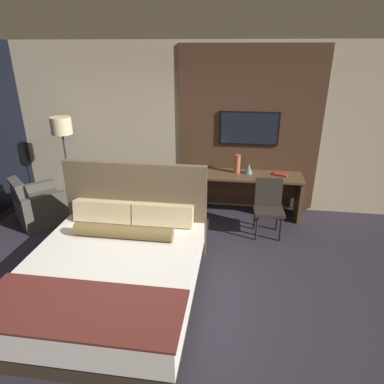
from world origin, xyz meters
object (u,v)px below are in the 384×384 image
(tv, at_px, (249,128))
(armchair_by_window, at_px, (39,206))
(vase_tall, at_px, (237,164))
(desk_chair, at_px, (268,203))
(floor_lamp, at_px, (62,133))
(desk, at_px, (245,186))
(bed, at_px, (113,272))
(book, at_px, (281,174))
(vase_short, at_px, (249,169))

(tv, distance_m, armchair_by_window, 3.69)
(armchair_by_window, height_order, vase_tall, vase_tall)
(desk_chair, xyz_separation_m, floor_lamp, (-3.40, 0.40, 0.86))
(desk, height_order, vase_tall, vase_tall)
(bed, height_order, book, bed)
(tv, xyz_separation_m, vase_tall, (-0.16, -0.19, -0.56))
(vase_short, bearing_deg, tv, 98.75)
(book, bearing_deg, tv, 158.86)
(bed, bearing_deg, desk_chair, 43.70)
(bed, xyz_separation_m, vase_tall, (1.34, 2.43, 0.57))
(bed, xyz_separation_m, desk_chair, (1.84, 1.76, 0.19))
(bed, height_order, floor_lamp, floor_lamp)
(floor_lamp, relative_size, vase_tall, 5.27)
(floor_lamp, bearing_deg, vase_short, 4.71)
(armchair_by_window, xyz_separation_m, book, (3.92, 0.80, 0.47))
(tv, relative_size, armchair_by_window, 1.00)
(bed, relative_size, floor_lamp, 1.36)
(vase_short, xyz_separation_m, book, (0.53, -0.00, -0.07))
(vase_tall, xyz_separation_m, book, (0.72, -0.02, -0.14))
(desk_chair, relative_size, armchair_by_window, 0.88)
(vase_short, bearing_deg, floor_lamp, -175.29)
(desk_chair, bearing_deg, vase_tall, 123.64)
(book, bearing_deg, bed, -130.54)
(vase_short, bearing_deg, bed, -122.37)
(bed, bearing_deg, floor_lamp, 125.93)
(armchair_by_window, bearing_deg, floor_lamp, -75.13)
(armchair_by_window, distance_m, vase_short, 3.52)
(tv, bearing_deg, vase_short, -81.25)
(floor_lamp, bearing_deg, desk_chair, -6.70)
(bed, bearing_deg, tv, 60.32)
(book, bearing_deg, vase_short, 179.50)
(tv, distance_m, floor_lamp, 3.09)
(bed, xyz_separation_m, floor_lamp, (-1.56, 2.15, 1.05))
(desk, height_order, tv, tv)
(desk_chair, relative_size, vase_short, 5.09)
(vase_tall, bearing_deg, floor_lamp, -174.60)
(tv, height_order, floor_lamp, tv)
(armchair_by_window, bearing_deg, book, -124.90)
(armchair_by_window, bearing_deg, vase_short, -123.08)
(bed, distance_m, vase_short, 2.90)
(desk_chair, relative_size, book, 3.36)
(vase_tall, distance_m, vase_short, 0.20)
(desk_chair, xyz_separation_m, vase_tall, (-0.50, 0.67, 0.38))
(desk, bearing_deg, floor_lamp, -175.59)
(vase_tall, bearing_deg, vase_short, -5.78)
(desk_chair, relative_size, vase_tall, 2.78)
(vase_short, bearing_deg, desk, -150.03)
(desk, distance_m, vase_tall, 0.42)
(floor_lamp, xyz_separation_m, vase_short, (3.09, 0.25, -0.56))
(bed, distance_m, desk_chair, 2.55)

